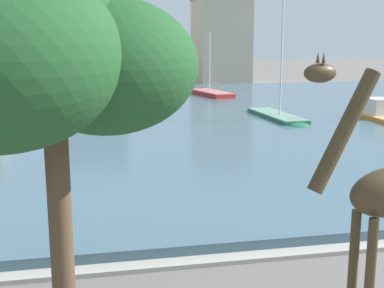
% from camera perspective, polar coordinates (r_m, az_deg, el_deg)
% --- Properties ---
extents(harbor_water, '(91.46, 48.02, 0.39)m').
position_cam_1_polar(harbor_water, '(36.22, -9.68, 2.97)').
color(harbor_water, '#476675').
rests_on(harbor_water, ground).
extents(quay_edge_coping, '(91.46, 0.50, 0.12)m').
position_cam_1_polar(quay_edge_coping, '(12.82, -5.69, -13.61)').
color(quay_edge_coping, '#ADA89E').
rests_on(quay_edge_coping, ground).
extents(sailboat_green, '(2.00, 7.80, 8.73)m').
position_cam_1_polar(sailboat_green, '(34.26, 9.95, 2.78)').
color(sailboat_green, '#236B42').
rests_on(sailboat_green, ground).
extents(sailboat_orange, '(2.18, 6.50, 5.72)m').
position_cam_1_polar(sailboat_orange, '(35.80, 20.83, 2.84)').
color(sailboat_orange, orange).
rests_on(sailboat_orange, ground).
extents(sailboat_red, '(3.28, 7.13, 6.31)m').
position_cam_1_polar(sailboat_red, '(49.06, 1.89, 5.60)').
color(sailboat_red, red).
rests_on(sailboat_red, ground).
extents(shade_tree, '(5.12, 5.44, 6.68)m').
position_cam_1_polar(shade_tree, '(8.85, -17.43, 8.98)').
color(shade_tree, brown).
rests_on(shade_tree, ground).
extents(townhouse_tall_gabled, '(9.12, 6.11, 10.92)m').
position_cam_1_polar(townhouse_tall_gabled, '(65.11, -11.67, 11.30)').
color(townhouse_tall_gabled, gray).
rests_on(townhouse_tall_gabled, ground).
extents(townhouse_end_terrace, '(6.40, 7.75, 11.42)m').
position_cam_1_polar(townhouse_end_terrace, '(65.68, 3.25, 11.73)').
color(townhouse_end_terrace, '#C6B293').
rests_on(townhouse_end_terrace, ground).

